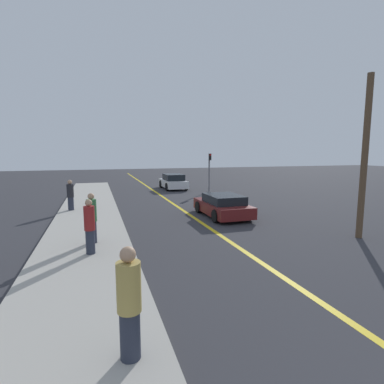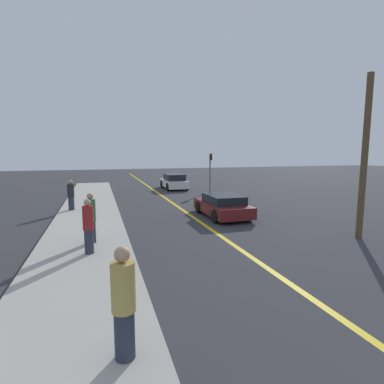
% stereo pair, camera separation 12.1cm
% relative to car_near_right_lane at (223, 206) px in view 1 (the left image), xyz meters
% --- Properties ---
extents(road_center_line, '(0.20, 60.00, 0.01)m').
position_rel_car_near_right_lane_xyz_m(road_center_line, '(-1.52, 3.67, -0.57)').
color(road_center_line, gold).
rests_on(road_center_line, ground_plane).
extents(sidewalk_left, '(3.18, 33.17, 0.12)m').
position_rel_car_near_right_lane_xyz_m(sidewalk_left, '(-6.72, 2.25, -0.52)').
color(sidewalk_left, '#ADA89E').
rests_on(sidewalk_left, ground_plane).
extents(car_near_right_lane, '(1.99, 4.03, 1.17)m').
position_rel_car_near_right_lane_xyz_m(car_near_right_lane, '(0.00, 0.00, 0.00)').
color(car_near_right_lane, maroon).
rests_on(car_near_right_lane, ground_plane).
extents(car_ahead_center, '(1.94, 4.02, 1.37)m').
position_rel_car_near_right_lane_xyz_m(car_ahead_center, '(0.40, 12.11, 0.09)').
color(car_ahead_center, silver).
rests_on(car_ahead_center, ground_plane).
extents(pedestrian_near_curb, '(0.38, 0.38, 1.83)m').
position_rel_car_near_right_lane_xyz_m(pedestrian_near_curb, '(-5.82, -9.73, 0.46)').
color(pedestrian_near_curb, '#282D3D').
rests_on(pedestrian_near_curb, sidewalk_left).
extents(pedestrian_mid_group, '(0.33, 0.33, 1.77)m').
position_rel_car_near_right_lane_xyz_m(pedestrian_mid_group, '(-6.50, -4.35, 0.44)').
color(pedestrian_mid_group, '#282D3D').
rests_on(pedestrian_mid_group, sidewalk_left).
extents(pedestrian_far_standing, '(0.35, 0.35, 1.80)m').
position_rel_car_near_right_lane_xyz_m(pedestrian_far_standing, '(-6.44, -3.16, 0.45)').
color(pedestrian_far_standing, '#282D3D').
rests_on(pedestrian_far_standing, sidewalk_left).
extents(pedestrian_by_sign, '(0.37, 0.37, 1.70)m').
position_rel_car_near_right_lane_xyz_m(pedestrian_by_sign, '(-7.66, 3.62, 0.39)').
color(pedestrian_by_sign, '#282D3D').
rests_on(pedestrian_by_sign, sidewalk_left).
extents(traffic_light, '(0.18, 0.40, 3.22)m').
position_rel_car_near_right_lane_xyz_m(traffic_light, '(2.83, 9.29, 1.45)').
color(traffic_light, slate).
rests_on(traffic_light, ground_plane).
extents(utility_pole, '(0.24, 0.24, 6.26)m').
position_rel_car_near_right_lane_xyz_m(utility_pole, '(3.57, -5.25, 2.56)').
color(utility_pole, brown).
rests_on(utility_pole, ground_plane).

